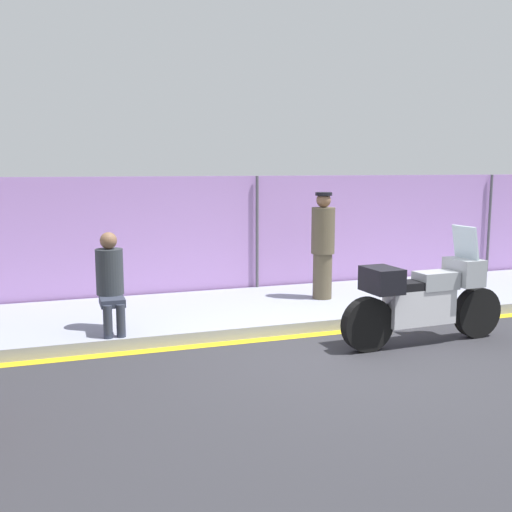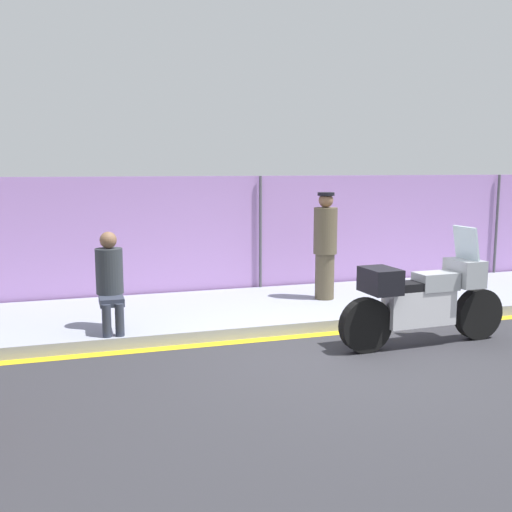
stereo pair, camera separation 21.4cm
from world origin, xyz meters
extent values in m
plane|color=#2D2D33|center=(0.00, 0.00, 0.00)|extent=(120.00, 120.00, 0.00)
cube|color=#8E93A3|center=(0.00, 2.37, 0.08)|extent=(35.88, 2.47, 0.15)
cube|color=gold|center=(0.00, 1.04, 0.00)|extent=(35.88, 0.18, 0.01)
cube|color=#AD7FC6|center=(0.00, 3.69, 1.03)|extent=(34.08, 0.08, 2.06)
cylinder|color=#4C4C51|center=(0.00, 3.59, 1.03)|extent=(0.05, 0.05, 2.06)
cylinder|color=#4C4C51|center=(4.83, 3.59, 1.03)|extent=(0.05, 0.05, 2.06)
cylinder|color=black|center=(1.89, 0.26, 0.33)|extent=(0.67, 0.17, 0.67)
cylinder|color=black|center=(0.23, 0.19, 0.33)|extent=(0.67, 0.17, 0.67)
cube|color=silver|center=(0.98, 0.22, 0.49)|extent=(0.92, 0.32, 0.45)
cube|color=#999EA3|center=(1.21, 0.23, 0.81)|extent=(0.53, 0.33, 0.22)
cube|color=black|center=(0.88, 0.21, 0.77)|extent=(0.61, 0.31, 0.10)
cube|color=#999EA3|center=(1.64, 0.25, 0.89)|extent=(0.34, 0.49, 0.34)
cube|color=silver|center=(1.64, 0.25, 1.27)|extent=(0.12, 0.42, 0.42)
cube|color=black|center=(0.41, 0.19, 0.87)|extent=(0.38, 0.52, 0.30)
cylinder|color=brown|center=(0.68, 2.42, 0.51)|extent=(0.30, 0.30, 0.72)
cylinder|color=brown|center=(0.68, 2.42, 1.23)|extent=(0.37, 0.37, 0.72)
sphere|color=brown|center=(0.68, 2.42, 1.70)|extent=(0.23, 0.23, 0.23)
cylinder|color=black|center=(0.68, 2.42, 1.80)|extent=(0.26, 0.26, 0.05)
cylinder|color=#2D3342|center=(-2.72, 1.23, 0.36)|extent=(0.11, 0.11, 0.41)
cylinder|color=#2D3342|center=(-2.57, 1.23, 0.36)|extent=(0.11, 0.11, 0.41)
cube|color=#2D3342|center=(-2.65, 1.44, 0.56)|extent=(0.29, 0.41, 0.10)
cylinder|color=#2D3338|center=(-2.65, 1.64, 0.90)|extent=(0.34, 0.34, 0.58)
sphere|color=brown|center=(-2.65, 1.64, 1.30)|extent=(0.21, 0.21, 0.21)
camera|label=1|loc=(-3.31, -6.00, 2.21)|focal=42.00mm
camera|label=2|loc=(-3.10, -6.07, 2.21)|focal=42.00mm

